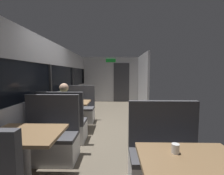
{
  "coord_description": "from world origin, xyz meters",
  "views": [
    {
      "loc": [
        0.23,
        -3.96,
        1.48
      ],
      "look_at": [
        0.09,
        2.56,
        0.88
      ],
      "focal_mm": 25.14,
      "sensor_mm": 36.0,
      "label": 1
    }
  ],
  "objects_px": {
    "seated_passenger": "(64,116)",
    "bench_mid_window_facing_entry": "(78,111)",
    "coffee_cup_primary": "(62,101)",
    "dining_table_front_aisle": "(193,172)",
    "dining_table_near_window": "(25,140)",
    "bench_near_window_facing_entry": "(50,140)",
    "bench_front_aisle_facing_entry": "(166,161)",
    "bench_mid_window_facing_end": "(63,126)",
    "dining_table_mid_window": "(72,106)",
    "coffee_cup_secondary": "(175,149)"
  },
  "relations": [
    {
      "from": "bench_near_window_facing_entry",
      "to": "bench_mid_window_facing_entry",
      "type": "bearing_deg",
      "value": 90.0
    },
    {
      "from": "dining_table_near_window",
      "to": "seated_passenger",
      "type": "height_order",
      "value": "seated_passenger"
    },
    {
      "from": "dining_table_near_window",
      "to": "bench_front_aisle_facing_entry",
      "type": "bearing_deg",
      "value": 3.18
    },
    {
      "from": "dining_table_mid_window",
      "to": "coffee_cup_secondary",
      "type": "distance_m",
      "value": 3.09
    },
    {
      "from": "dining_table_mid_window",
      "to": "bench_mid_window_facing_entry",
      "type": "xyz_separation_m",
      "value": [
        0.0,
        0.7,
        -0.31
      ]
    },
    {
      "from": "bench_mid_window_facing_end",
      "to": "bench_mid_window_facing_entry",
      "type": "distance_m",
      "value": 1.4
    },
    {
      "from": "bench_mid_window_facing_end",
      "to": "bench_front_aisle_facing_entry",
      "type": "relative_size",
      "value": 1.0
    },
    {
      "from": "dining_table_mid_window",
      "to": "bench_mid_window_facing_end",
      "type": "height_order",
      "value": "bench_mid_window_facing_end"
    },
    {
      "from": "dining_table_near_window",
      "to": "coffee_cup_secondary",
      "type": "bearing_deg",
      "value": -15.76
    },
    {
      "from": "bench_mid_window_facing_entry",
      "to": "seated_passenger",
      "type": "height_order",
      "value": "seated_passenger"
    },
    {
      "from": "bench_mid_window_facing_entry",
      "to": "coffee_cup_primary",
      "type": "height_order",
      "value": "bench_mid_window_facing_entry"
    },
    {
      "from": "dining_table_mid_window",
      "to": "dining_table_front_aisle",
      "type": "distance_m",
      "value": 3.25
    },
    {
      "from": "bench_mid_window_facing_end",
      "to": "dining_table_near_window",
      "type": "bearing_deg",
      "value": -90.0
    },
    {
      "from": "bench_mid_window_facing_end",
      "to": "dining_table_front_aisle",
      "type": "distance_m",
      "value": 2.71
    },
    {
      "from": "dining_table_front_aisle",
      "to": "coffee_cup_primary",
      "type": "height_order",
      "value": "coffee_cup_primary"
    },
    {
      "from": "bench_near_window_facing_entry",
      "to": "seated_passenger",
      "type": "height_order",
      "value": "seated_passenger"
    },
    {
      "from": "dining_table_near_window",
      "to": "coffee_cup_primary",
      "type": "xyz_separation_m",
      "value": [
        -0.21,
        1.98,
        0.15
      ]
    },
    {
      "from": "coffee_cup_secondary",
      "to": "dining_table_near_window",
      "type": "bearing_deg",
      "value": 164.24
    },
    {
      "from": "dining_table_front_aisle",
      "to": "bench_near_window_facing_entry",
      "type": "bearing_deg",
      "value": 144.02
    },
    {
      "from": "dining_table_near_window",
      "to": "bench_mid_window_facing_entry",
      "type": "distance_m",
      "value": 2.83
    },
    {
      "from": "dining_table_front_aisle",
      "to": "coffee_cup_primary",
      "type": "bearing_deg",
      "value": 127.78
    },
    {
      "from": "bench_mid_window_facing_entry",
      "to": "dining_table_front_aisle",
      "type": "relative_size",
      "value": 1.22
    },
    {
      "from": "seated_passenger",
      "to": "bench_mid_window_facing_entry",
      "type": "bearing_deg",
      "value": 90.0
    },
    {
      "from": "bench_front_aisle_facing_entry",
      "to": "coffee_cup_primary",
      "type": "relative_size",
      "value": 12.22
    },
    {
      "from": "bench_near_window_facing_entry",
      "to": "bench_mid_window_facing_end",
      "type": "xyz_separation_m",
      "value": [
        0.0,
        0.71,
        0.0
      ]
    },
    {
      "from": "dining_table_front_aisle",
      "to": "bench_front_aisle_facing_entry",
      "type": "height_order",
      "value": "bench_front_aisle_facing_entry"
    },
    {
      "from": "bench_near_window_facing_entry",
      "to": "dining_table_front_aisle",
      "type": "relative_size",
      "value": 1.22
    },
    {
      "from": "dining_table_near_window",
      "to": "bench_front_aisle_facing_entry",
      "type": "distance_m",
      "value": 1.82
    },
    {
      "from": "dining_table_mid_window",
      "to": "bench_mid_window_facing_entry",
      "type": "height_order",
      "value": "bench_mid_window_facing_entry"
    },
    {
      "from": "bench_mid_window_facing_end",
      "to": "coffee_cup_primary",
      "type": "bearing_deg",
      "value": 110.28
    },
    {
      "from": "dining_table_front_aisle",
      "to": "coffee_cup_primary",
      "type": "xyz_separation_m",
      "value": [
        -2.0,
        2.58,
        0.15
      ]
    },
    {
      "from": "seated_passenger",
      "to": "dining_table_front_aisle",
      "type": "bearing_deg",
      "value": -49.37
    },
    {
      "from": "bench_mid_window_facing_end",
      "to": "bench_mid_window_facing_entry",
      "type": "bearing_deg",
      "value": 90.0
    },
    {
      "from": "dining_table_mid_window",
      "to": "bench_mid_window_facing_end",
      "type": "relative_size",
      "value": 0.82
    },
    {
      "from": "bench_near_window_facing_entry",
      "to": "bench_mid_window_facing_entry",
      "type": "relative_size",
      "value": 1.0
    },
    {
      "from": "dining_table_front_aisle",
      "to": "coffee_cup_primary",
      "type": "distance_m",
      "value": 3.27
    },
    {
      "from": "dining_table_mid_window",
      "to": "bench_mid_window_facing_entry",
      "type": "distance_m",
      "value": 0.77
    },
    {
      "from": "bench_front_aisle_facing_entry",
      "to": "seated_passenger",
      "type": "height_order",
      "value": "seated_passenger"
    },
    {
      "from": "dining_table_mid_window",
      "to": "dining_table_near_window",
      "type": "bearing_deg",
      "value": -90.0
    },
    {
      "from": "dining_table_near_window",
      "to": "bench_mid_window_facing_end",
      "type": "distance_m",
      "value": 1.45
    },
    {
      "from": "bench_mid_window_facing_entry",
      "to": "dining_table_front_aisle",
      "type": "height_order",
      "value": "bench_mid_window_facing_entry"
    },
    {
      "from": "bench_front_aisle_facing_entry",
      "to": "coffee_cup_primary",
      "type": "bearing_deg",
      "value": 136.77
    },
    {
      "from": "dining_table_near_window",
      "to": "dining_table_mid_window",
      "type": "height_order",
      "value": "same"
    },
    {
      "from": "dining_table_near_window",
      "to": "bench_near_window_facing_entry",
      "type": "relative_size",
      "value": 0.82
    },
    {
      "from": "dining_table_mid_window",
      "to": "dining_table_front_aisle",
      "type": "relative_size",
      "value": 1.0
    },
    {
      "from": "dining_table_near_window",
      "to": "bench_front_aisle_facing_entry",
      "type": "height_order",
      "value": "bench_front_aisle_facing_entry"
    },
    {
      "from": "bench_near_window_facing_entry",
      "to": "coffee_cup_secondary",
      "type": "xyz_separation_m",
      "value": [
        1.68,
        -1.17,
        0.46
      ]
    },
    {
      "from": "bench_mid_window_facing_entry",
      "to": "dining_table_front_aisle",
      "type": "xyz_separation_m",
      "value": [
        1.79,
        -3.41,
        0.31
      ]
    },
    {
      "from": "coffee_cup_secondary",
      "to": "bench_mid_window_facing_entry",
      "type": "bearing_deg",
      "value": 117.1
    },
    {
      "from": "dining_table_near_window",
      "to": "bench_near_window_facing_entry",
      "type": "height_order",
      "value": "bench_near_window_facing_entry"
    }
  ]
}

